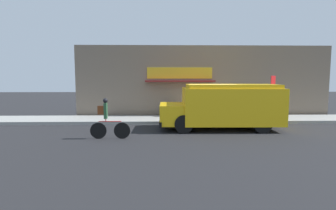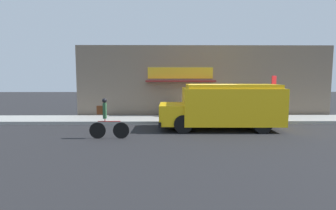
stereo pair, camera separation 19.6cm
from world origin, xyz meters
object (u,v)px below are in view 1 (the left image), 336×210
at_px(trash_bin, 171,110).
at_px(stop_sign_post, 273,90).
at_px(school_bus, 224,106).
at_px(cyclist, 107,120).

bearing_deg(trash_bin, stop_sign_post, -12.40).
height_order(stop_sign_post, trash_bin, stop_sign_post).
distance_m(school_bus, cyclist, 5.74).
distance_m(cyclist, stop_sign_post, 9.65).
height_order(cyclist, stop_sign_post, stop_sign_post).
distance_m(stop_sign_post, trash_bin, 6.08).
bearing_deg(stop_sign_post, trash_bin, 167.60).
height_order(school_bus, cyclist, school_bus).
bearing_deg(trash_bin, cyclist, -118.28).
relative_size(cyclist, trash_bin, 2.15).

